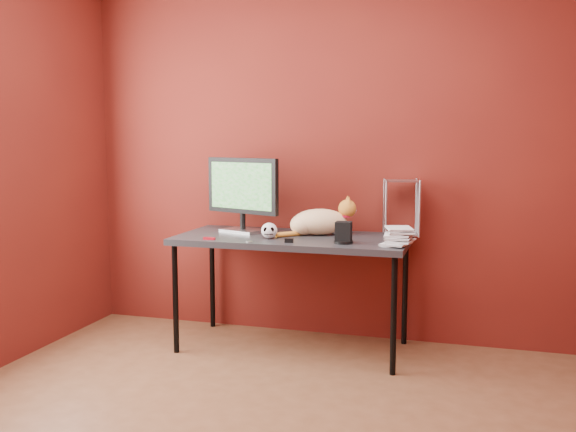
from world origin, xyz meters
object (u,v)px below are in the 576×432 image
(speaker, at_px, (344,233))
(book_stack, at_px, (389,145))
(desk, at_px, (293,244))
(cat, at_px, (320,222))
(monitor, at_px, (243,191))
(skull_mug, at_px, (269,231))

(speaker, relative_size, book_stack, 0.11)
(desk, distance_m, cat, 0.24)
(book_stack, bearing_deg, speaker, -171.88)
(monitor, bearing_deg, skull_mug, -20.33)
(desk, xyz_separation_m, monitor, (-0.38, 0.08, 0.33))
(cat, height_order, book_stack, book_stack)
(monitor, xyz_separation_m, cat, (0.53, 0.03, -0.19))
(cat, height_order, skull_mug, cat)
(speaker, height_order, book_stack, book_stack)
(cat, bearing_deg, monitor, 161.76)
(skull_mug, bearing_deg, speaker, -18.81)
(skull_mug, height_order, speaker, speaker)
(desk, distance_m, speaker, 0.43)
(monitor, distance_m, book_stack, 1.08)
(desk, height_order, speaker, speaker)
(desk, relative_size, speaker, 11.32)
(skull_mug, relative_size, speaker, 0.81)
(desk, bearing_deg, skull_mug, -131.18)
(monitor, height_order, cat, monitor)
(book_stack, bearing_deg, monitor, 167.57)
(cat, bearing_deg, skull_mug, -159.48)
(desk, height_order, skull_mug, skull_mug)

